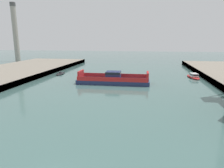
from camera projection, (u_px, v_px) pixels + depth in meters
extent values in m
cube|color=navy|center=(113.00, 81.00, 54.80)|extent=(19.44, 6.77, 1.10)
cube|color=red|center=(115.00, 75.00, 57.60)|extent=(18.55, 0.47, 1.10)
cube|color=red|center=(112.00, 79.00, 51.52)|extent=(18.55, 0.47, 1.10)
cube|color=navy|center=(113.00, 75.00, 54.45)|extent=(3.93, 3.60, 2.17)
cube|color=black|center=(113.00, 73.00, 54.29)|extent=(3.97, 3.64, 0.60)
cube|color=red|center=(148.00, 76.00, 53.12)|extent=(0.58, 4.49, 2.20)
cube|color=red|center=(81.00, 74.00, 55.76)|extent=(0.58, 4.49, 2.20)
ellipsoid|color=red|center=(193.00, 77.00, 62.87)|extent=(3.75, 8.44, 0.48)
cube|color=silver|center=(194.00, 75.00, 62.11)|extent=(2.24, 3.08, 1.02)
cube|color=black|center=(194.00, 74.00, 62.09)|extent=(2.31, 3.17, 0.31)
ellipsoid|color=black|center=(61.00, 74.00, 69.39)|extent=(2.96, 7.09, 0.40)
cube|color=#4C4C51|center=(60.00, 72.00, 69.29)|extent=(0.84, 0.48, 0.50)
cylinder|color=#9E998E|center=(15.00, 33.00, 108.15)|extent=(2.67, 2.67, 30.87)
cylinder|color=#4C4C4C|center=(13.00, 4.00, 105.04)|extent=(2.89, 2.89, 2.00)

